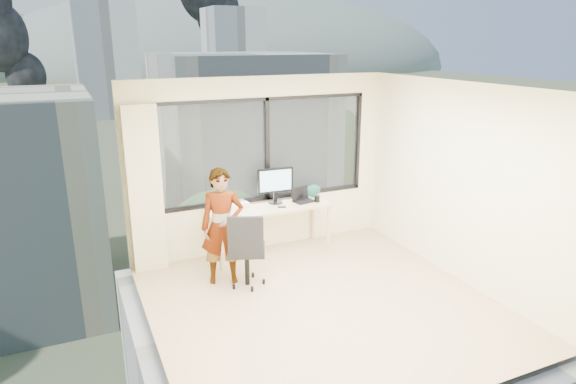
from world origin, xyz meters
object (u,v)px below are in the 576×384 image
person (222,227)px  handbag (313,190)px  desk (270,230)px  chair (247,248)px  laptop (304,196)px  game_console (237,204)px  monitor (275,185)px

person → handbag: person is taller
handbag → desk: bearing=-161.6°
chair → laptop: size_ratio=3.25×
game_console → handbag: (1.24, -0.01, 0.06)m
desk → person: person is taller
chair → person: 0.42m
desk → laptop: (0.55, -0.02, 0.47)m
monitor → laptop: monitor is taller
laptop → person: bearing=-170.2°
desk → chair: size_ratio=1.73×
person → game_console: person is taller
game_console → laptop: laptop is taller
chair → game_console: chair is taller
desk → handbag: size_ratio=7.27×
desk → person: size_ratio=1.17×
desk → monitor: monitor is taller
handbag → person: bearing=-149.9°
chair → handbag: bearing=55.8°
desk → person: bearing=-147.1°
desk → monitor: (0.14, 0.11, 0.65)m
laptop → monitor: bearing=151.1°
chair → monitor: 1.31m
handbag → monitor: bearing=-168.7°
chair → monitor: size_ratio=1.91×
person → monitor: 1.27m
chair → person: bearing=159.0°
desk → game_console: (-0.44, 0.18, 0.41)m
desk → handbag: (0.80, 0.17, 0.47)m
laptop → chair: bearing=-158.2°
chair → person: (-0.25, 0.23, 0.25)m
person → laptop: bearing=36.1°
chair → laptop: bearing=55.0°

